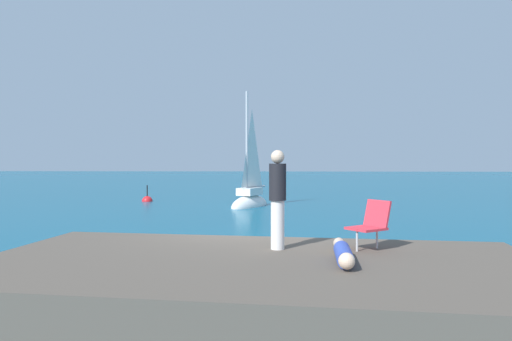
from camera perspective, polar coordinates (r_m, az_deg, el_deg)
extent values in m
plane|color=#0F5675|center=(10.35, -0.42, -11.01)|extent=(160.00, 160.00, 0.00)
cube|color=brown|center=(7.20, 0.11, -13.47)|extent=(8.60, 5.08, 0.74)
cube|color=#4B5348|center=(9.43, 11.78, -12.25)|extent=(1.81, 1.94, 1.09)
cube|color=#4A433A|center=(9.71, 19.60, -11.90)|extent=(0.82, 0.95, 0.64)
ellipsoid|color=white|center=(22.69, -0.76, -4.28)|extent=(2.20, 3.28, 1.07)
cube|color=white|center=(22.63, -0.76, -2.50)|extent=(1.22, 1.54, 0.35)
cylinder|color=#B7B7BC|center=(22.34, -1.10, 3.24)|extent=(0.12, 0.12, 4.86)
cylinder|color=#B2B2B7|center=(23.23, -0.01, -1.99)|extent=(0.85, 1.82, 0.09)
pyramid|color=white|center=(22.82, -0.48, 2.71)|extent=(0.66, 1.45, 3.69)
cylinder|color=#334CB2|center=(7.00, 10.38, -9.78)|extent=(0.29, 0.91, 0.24)
cylinder|color=beige|center=(7.74, 9.99, -8.94)|extent=(0.22, 0.71, 0.18)
sphere|color=beige|center=(6.46, 10.73, -10.55)|extent=(0.22, 0.22, 0.22)
cylinder|color=white|center=(7.87, 2.58, -6.47)|extent=(0.22, 0.22, 0.80)
cylinder|color=black|center=(7.80, 2.59, -1.37)|extent=(0.28, 0.28, 0.60)
sphere|color=beige|center=(7.80, 2.59, 1.64)|extent=(0.22, 0.22, 0.22)
cube|color=#E03342|center=(8.00, 12.97, -6.74)|extent=(0.70, 0.70, 0.04)
cube|color=#E03342|center=(8.16, 14.22, -4.99)|extent=(0.41, 0.47, 0.45)
cylinder|color=silver|center=(7.87, 11.93, -8.15)|extent=(0.04, 0.04, 0.35)
cylinder|color=silver|center=(8.21, 14.21, -7.77)|extent=(0.04, 0.04, 0.35)
sphere|color=red|center=(26.07, -12.82, -3.59)|extent=(0.56, 0.56, 0.56)
cylinder|color=black|center=(26.03, -12.82, -2.39)|extent=(0.06, 0.06, 0.60)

